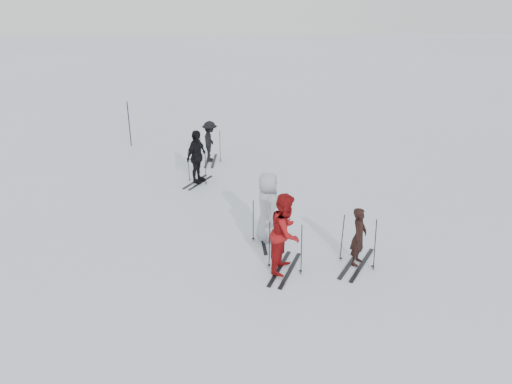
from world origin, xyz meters
TOP-DOWN VIEW (x-y plane):
  - ground at (0.00, 0.00)m, footprint 120.00×120.00m
  - skier_near_dark at (2.43, -1.41)m, footprint 0.59×0.65m
  - skier_red at (0.60, -1.61)m, footprint 1.06×1.18m
  - skier_grey at (0.27, -0.03)m, footprint 0.66×0.97m
  - skier_uphill_left at (-1.93, 4.36)m, footprint 0.93×1.19m
  - skier_uphill_far at (-1.56, 6.67)m, footprint 0.65×1.06m
  - skis_near_dark at (2.43, -1.41)m, footprint 2.10×1.79m
  - skis_red at (0.60, -1.61)m, footprint 2.02×1.55m
  - skis_grey at (0.27, -0.03)m, footprint 1.78×1.00m
  - skis_uphill_left at (-1.93, 4.36)m, footprint 1.77×1.47m
  - skis_uphill_far at (-1.56, 6.67)m, footprint 1.79×1.02m
  - piste_marker at (-5.12, 8.91)m, footprint 0.05×0.05m

SIDE VIEW (x-z plane):
  - ground at x=0.00m, z-range 0.00..0.00m
  - skis_uphill_left at x=-1.93m, z-range 0.00..1.14m
  - skis_uphill_far at x=-1.56m, z-range 0.00..1.27m
  - skis_grey at x=0.27m, z-range 0.00..1.27m
  - skis_red at x=0.60m, z-range 0.00..1.31m
  - skis_near_dark at x=2.43m, z-range 0.00..1.35m
  - skier_near_dark at x=2.43m, z-range 0.00..1.50m
  - skier_uphill_far at x=-1.56m, z-range 0.00..1.59m
  - skier_uphill_left at x=-1.93m, z-range 0.00..1.88m
  - skier_grey at x=0.27m, z-range 0.00..1.93m
  - piste_marker at x=-5.12m, z-range 0.00..1.94m
  - skier_red at x=0.60m, z-range 0.00..1.99m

